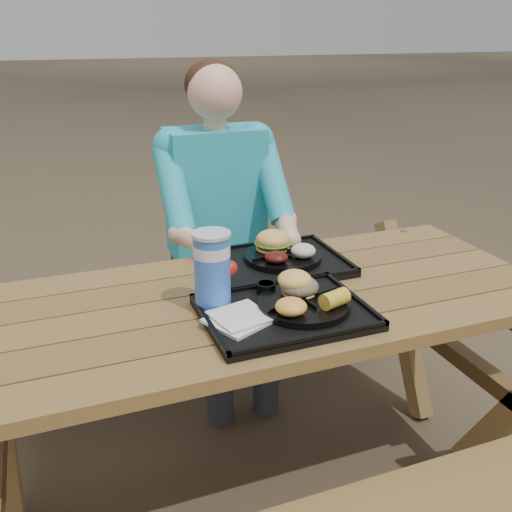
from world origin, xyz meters
name	(u,v)px	position (x,y,z in m)	size (l,w,h in m)	color
ground	(256,490)	(0.00, 0.00, 0.00)	(60.00, 60.00, 0.00)	#999999
picnic_table	(256,400)	(0.00, 0.00, 0.38)	(1.80, 1.49, 0.75)	#999999
tray_near	(285,313)	(0.03, -0.15, 0.76)	(0.45, 0.35, 0.02)	black
tray_far	(276,264)	(0.14, 0.18, 0.76)	(0.45, 0.35, 0.02)	black
plate_near	(303,304)	(0.08, -0.15, 0.78)	(0.26, 0.26, 0.02)	black
plate_far	(283,257)	(0.17, 0.19, 0.78)	(0.26, 0.26, 0.02)	black
napkin_stack	(238,319)	(-0.11, -0.17, 0.78)	(0.14, 0.14, 0.02)	silver
soda_cup	(212,271)	(-0.15, -0.04, 0.87)	(0.10, 0.10, 0.20)	blue
condiment_bbq	(266,288)	(0.02, -0.03, 0.79)	(0.06, 0.06, 0.03)	black
condiment_mustard	(289,285)	(0.10, -0.03, 0.78)	(0.05, 0.05, 0.03)	yellow
sandwich	(300,276)	(0.09, -0.10, 0.84)	(0.10, 0.10, 0.11)	#F8BD57
mac_cheese	(291,307)	(0.02, -0.21, 0.81)	(0.09, 0.09, 0.04)	#FFB843
corn_cob	(335,299)	(0.15, -0.21, 0.81)	(0.08, 0.08, 0.05)	yellow
cutlery_far	(222,267)	(-0.04, 0.20, 0.77)	(0.02, 0.14, 0.01)	black
burger	(273,235)	(0.15, 0.24, 0.84)	(0.12, 0.12, 0.10)	#F8B757
baked_beans	(276,257)	(0.12, 0.14, 0.81)	(0.08, 0.08, 0.03)	#4B110F
potato_salad	(303,251)	(0.22, 0.14, 0.81)	(0.08, 0.08, 0.05)	beige
diner	(218,247)	(0.10, 0.71, 0.64)	(0.48, 0.84, 1.28)	teal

